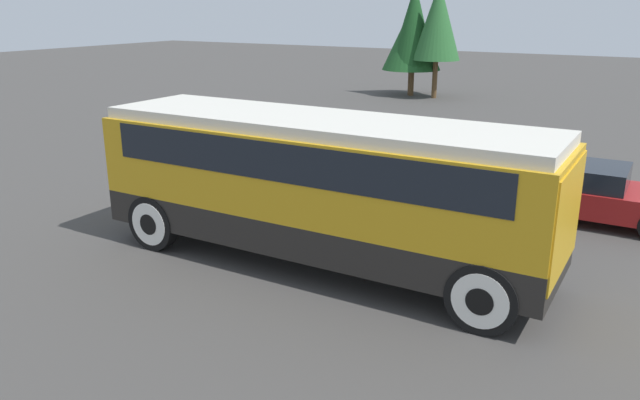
# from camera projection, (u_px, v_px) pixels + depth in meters

# --- Properties ---
(ground_plane) EXTENTS (120.00, 120.00, 0.00)m
(ground_plane) POSITION_uv_depth(u_px,v_px,m) (320.00, 263.00, 12.64)
(ground_plane) COLOR #423F3D
(tour_bus) EXTENTS (9.15, 2.57, 2.96)m
(tour_bus) POSITION_uv_depth(u_px,v_px,m) (324.00, 178.00, 12.06)
(tour_bus) COLOR black
(tour_bus) RESTS_ON ground_plane
(parked_car_near) EXTENTS (4.21, 1.98, 1.35)m
(parked_car_near) POSITION_uv_depth(u_px,v_px,m) (582.00, 191.00, 15.09)
(parked_car_near) COLOR maroon
(parked_car_near) RESTS_ON ground_plane
(parked_car_mid) EXTENTS (4.05, 1.93, 1.47)m
(parked_car_mid) POSITION_uv_depth(u_px,v_px,m) (345.00, 143.00, 20.11)
(parked_car_mid) COLOR black
(parked_car_mid) RESTS_ON ground_plane
(tree_left) EXTENTS (3.32, 3.32, 5.12)m
(tree_left) POSITION_uv_depth(u_px,v_px,m) (412.00, 37.00, 35.16)
(tree_left) COLOR brown
(tree_left) RESTS_ON ground_plane
(tree_center) EXTENTS (2.58, 2.58, 6.22)m
(tree_center) POSITION_uv_depth(u_px,v_px,m) (438.00, 21.00, 33.69)
(tree_center) COLOR brown
(tree_center) RESTS_ON ground_plane
(tree_right) EXTENTS (2.47, 2.47, 6.16)m
(tree_right) POSITION_uv_depth(u_px,v_px,m) (414.00, 25.00, 34.68)
(tree_right) COLOR brown
(tree_right) RESTS_ON ground_plane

